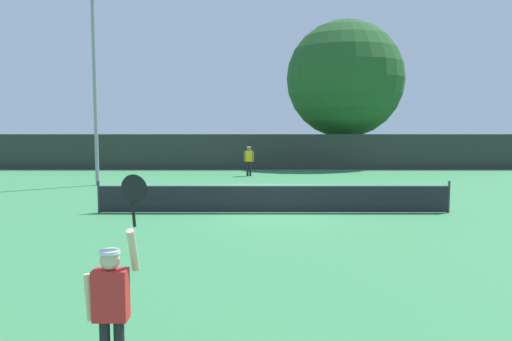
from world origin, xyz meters
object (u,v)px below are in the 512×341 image
at_px(tennis_ball, 218,198).
at_px(parked_car_near, 223,152).
at_px(parked_car_far, 396,153).
at_px(parked_car_mid, 287,151).
at_px(large_tree, 347,79).
at_px(player_receiving, 251,158).
at_px(player_serving, 114,297).
at_px(light_pole, 97,77).

xyz_separation_m(tennis_ball, parked_car_near, (-1.22, 20.08, 0.74)).
bearing_deg(parked_car_near, parked_car_far, -5.17).
relative_size(tennis_ball, parked_car_mid, 0.02).
bearing_deg(parked_car_mid, parked_car_near, -172.92).
relative_size(large_tree, parked_car_near, 2.38).
xyz_separation_m(parked_car_near, parked_car_mid, (5.11, 1.13, 0.00)).
bearing_deg(parked_car_far, parked_car_near, 166.41).
height_order(player_receiving, large_tree, large_tree).
distance_m(player_serving, player_receiving, 23.30).
bearing_deg(tennis_ball, parked_car_near, 93.48).
distance_m(player_serving, parked_car_far, 34.85).
height_order(player_receiving, parked_car_far, parked_car_far).
bearing_deg(parked_car_far, light_pole, -148.65).
bearing_deg(parked_car_mid, parked_car_far, -25.18).
distance_m(tennis_ball, light_pole, 9.21).
bearing_deg(tennis_ball, player_receiving, 82.56).
xyz_separation_m(player_serving, parked_car_mid, (3.94, 35.61, -0.27)).
bearing_deg(player_receiving, large_tree, -131.83).
distance_m(light_pole, parked_car_far, 23.12).
xyz_separation_m(large_tree, parked_car_near, (-9.05, 3.76, -5.30)).
bearing_deg(light_pole, player_serving, -72.25).
bearing_deg(player_serving, parked_car_far, 69.89).
distance_m(player_receiving, parked_car_far, 14.33).
distance_m(player_receiving, large_tree, 11.20).
relative_size(player_serving, large_tree, 0.24).
relative_size(player_serving, light_pole, 0.26).
bearing_deg(light_pole, player_receiving, 30.68).
distance_m(tennis_ball, large_tree, 19.09).
bearing_deg(parked_car_far, large_tree, -159.98).
xyz_separation_m(player_receiving, large_tree, (6.67, 7.45, 5.05)).
xyz_separation_m(player_receiving, parked_car_mid, (2.73, 12.34, -0.25)).
xyz_separation_m(player_receiving, parked_car_near, (-2.38, 11.21, -0.25)).
bearing_deg(parked_car_far, tennis_ball, -129.05).
distance_m(tennis_ball, parked_car_near, 20.13).
xyz_separation_m(tennis_ball, light_pole, (-6.11, 4.56, 5.16)).
bearing_deg(light_pole, parked_car_near, 72.51).
distance_m(large_tree, parked_car_far, 7.00).
height_order(tennis_ball, large_tree, large_tree).
height_order(large_tree, parked_car_mid, large_tree).
bearing_deg(parked_car_far, player_serving, -116.10).
distance_m(light_pole, large_tree, 18.26).
bearing_deg(light_pole, large_tree, 40.16).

